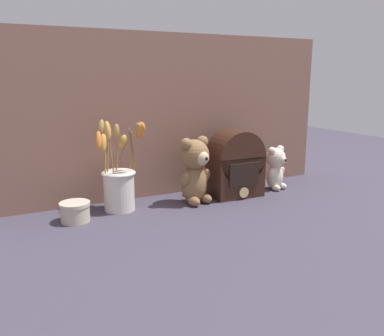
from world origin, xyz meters
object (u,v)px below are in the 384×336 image
at_px(decorative_tin_tall, 75,212).
at_px(teddy_bear_large, 195,169).
at_px(flower_vase, 119,182).
at_px(vintage_radio, 235,165).

bearing_deg(decorative_tin_tall, teddy_bear_large, -0.18).
bearing_deg(teddy_bear_large, decorative_tin_tall, 179.82).
distance_m(flower_vase, decorative_tin_tall, 0.18).
distance_m(vintage_radio, decorative_tin_tall, 0.62).
bearing_deg(flower_vase, decorative_tin_tall, -164.46).
height_order(flower_vase, decorative_tin_tall, flower_vase).
relative_size(vintage_radio, decorative_tin_tall, 2.64).
bearing_deg(vintage_radio, teddy_bear_large, -176.05).
bearing_deg(vintage_radio, decorative_tin_tall, -178.95).
xyz_separation_m(vintage_radio, decorative_tin_tall, (-0.61, -0.01, -0.09)).
distance_m(teddy_bear_large, flower_vase, 0.27).
height_order(vintage_radio, decorative_tin_tall, vintage_radio).
relative_size(teddy_bear_large, flower_vase, 0.78).
bearing_deg(vintage_radio, flower_vase, 175.71).
bearing_deg(decorative_tin_tall, vintage_radio, 1.05).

